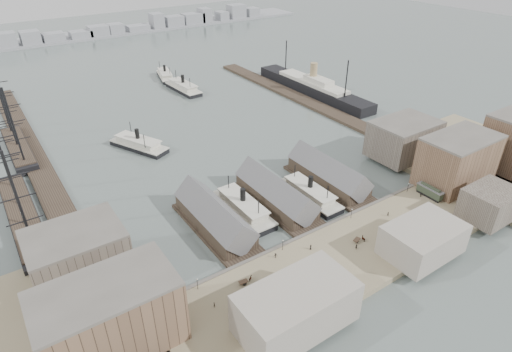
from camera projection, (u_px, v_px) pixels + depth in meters
ground at (305, 227)px, 148.18m from camera, size 900.00×900.00×0.00m
quay at (346, 257)px, 133.43m from camera, size 180.00×30.00×2.00m
seawall at (315, 232)px, 143.89m from camera, size 180.00×1.20×2.30m
east_land at (487, 162)px, 186.55m from camera, size 70.00×80.00×2.00m
west_wharf at (37, 163)px, 186.04m from camera, size 10.00×220.00×1.60m
east_wharf at (309, 102)px, 249.61m from camera, size 10.00×180.00×1.60m
ferry_shed_west at (215, 218)px, 145.25m from camera, size 14.00×42.00×12.60m
ferry_shed_center at (276, 194)px, 157.84m from camera, size 14.00×42.00×12.60m
ferry_shed_east at (328, 174)px, 170.42m from camera, size 14.00×42.00×12.60m
warehouse_west_front at (110, 318)px, 100.15m from camera, size 32.00×18.00×18.00m
warehouse_west_back at (78, 254)px, 122.52m from camera, size 26.00×20.00×14.00m
warehouse_east_front at (457, 161)px, 165.74m from camera, size 30.00×18.00×19.00m
warehouse_east_back at (404, 139)px, 186.95m from camera, size 28.00×20.00×15.00m
street_bldg_center at (423, 239)px, 131.52m from camera, size 24.00×16.00×10.00m
street_bldg_west at (296, 308)px, 106.80m from camera, size 30.00×16.00×12.00m
street_bldg_east at (490, 203)px, 147.50m from camera, size 18.00×14.00×11.00m
lamp_post_far_w at (197, 282)px, 119.01m from camera, size 0.44×0.44×3.92m
lamp_post_near_w at (283, 243)px, 133.54m from camera, size 0.44×0.44×3.92m
lamp_post_near_e at (352, 212)px, 148.06m from camera, size 0.44×0.44×3.92m
lamp_post_far_e at (408, 186)px, 162.59m from camera, size 0.44×0.44×3.92m
far_shore at (64, 36)px, 383.06m from camera, size 500.00×40.00×15.72m
ferry_docked_west at (243, 207)px, 154.26m from camera, size 9.16×30.54×10.91m
ferry_docked_east at (310, 193)px, 162.36m from camera, size 8.74×29.14×10.41m
ferry_open_near at (139, 144)px, 198.69m from camera, size 20.54×30.61×10.58m
ferry_open_mid at (183, 87)px, 267.33m from camera, size 11.30×31.39×11.01m
ferry_open_far at (165, 75)px, 289.84m from camera, size 14.15×27.97×9.58m
sailing_ship_near at (23, 216)px, 149.08m from camera, size 9.21×63.44×37.86m
sailing_ship_mid at (18, 147)px, 195.49m from camera, size 8.74×50.48×35.92m
ocean_steamer at (313, 87)px, 263.85m from camera, size 12.82×93.65×18.73m
tram at (430, 192)px, 160.40m from camera, size 2.87×10.63×3.77m
horse_cart_left at (248, 279)px, 122.56m from camera, size 4.68×1.75×1.50m
horse_cart_center at (289, 274)px, 124.41m from camera, size 4.95×3.13×1.68m
horse_cart_right at (362, 239)px, 138.28m from camera, size 4.84×2.84×1.61m
pedestrian_0 at (214, 305)px, 114.41m from camera, size 0.58×0.68×1.60m
pedestrian_1 at (234, 305)px, 114.23m from camera, size 1.08×1.08×1.77m
pedestrian_2 at (276, 256)px, 131.23m from camera, size 1.29×1.10×1.73m
pedestrian_3 at (327, 284)px, 120.96m from camera, size 0.42×0.99×1.68m
pedestrian_4 at (311, 247)px, 134.66m from camera, size 0.98×1.02×1.76m
pedestrian_5 at (356, 247)px, 134.76m from camera, size 0.66×0.77×1.81m
pedestrian_6 at (388, 214)px, 150.19m from camera, size 0.99×0.91×1.62m
pedestrian_7 at (410, 233)px, 140.84m from camera, size 1.22×1.17×1.66m
pedestrian_8 at (421, 195)px, 160.59m from camera, size 1.07×0.82×1.69m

